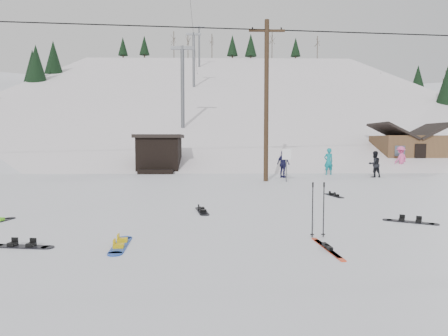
{
  "coord_description": "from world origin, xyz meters",
  "views": [
    {
      "loc": [
        -0.86,
        -8.56,
        2.33
      ],
      "look_at": [
        -0.58,
        4.72,
        1.4
      ],
      "focal_mm": 32.0,
      "sensor_mm": 36.0,
      "label": 1
    }
  ],
  "objects_px": {
    "utility_pole": "(266,98)",
    "hero_snowboard": "(121,245)",
    "hero_skis": "(327,248)",
    "cabin": "(408,150)"
  },
  "relations": [
    {
      "from": "utility_pole",
      "to": "hero_skis",
      "type": "bearing_deg",
      "value": -91.9
    },
    {
      "from": "utility_pole",
      "to": "hero_snowboard",
      "type": "bearing_deg",
      "value": -109.68
    },
    {
      "from": "hero_snowboard",
      "to": "cabin",
      "type": "bearing_deg",
      "value": -40.69
    },
    {
      "from": "hero_skis",
      "to": "hero_snowboard",
      "type": "bearing_deg",
      "value": 171.22
    },
    {
      "from": "utility_pole",
      "to": "cabin",
      "type": "distance_m",
      "value": 16.71
    },
    {
      "from": "utility_pole",
      "to": "hero_snowboard",
      "type": "xyz_separation_m",
      "value": [
        -4.96,
        -13.87,
        -4.65
      ]
    },
    {
      "from": "cabin",
      "to": "hero_snowboard",
      "type": "relative_size",
      "value": 3.28
    },
    {
      "from": "hero_snowboard",
      "to": "utility_pole",
      "type": "bearing_deg",
      "value": -23.4
    },
    {
      "from": "cabin",
      "to": "hero_snowboard",
      "type": "xyz_separation_m",
      "value": [
        -17.96,
        -23.86,
        -1.45
      ]
    },
    {
      "from": "utility_pole",
      "to": "hero_snowboard",
      "type": "relative_size",
      "value": 5.48
    }
  ]
}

